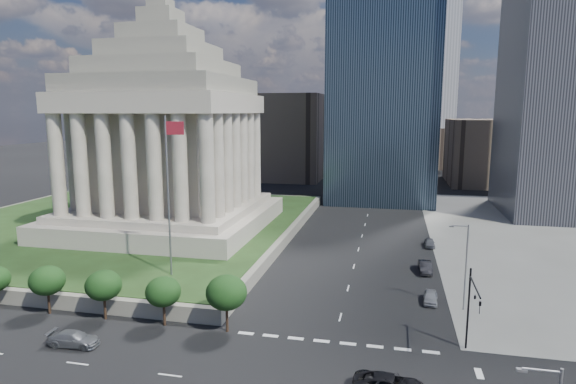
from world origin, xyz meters
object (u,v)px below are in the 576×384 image
(parked_sedan_near, at_px, (431,297))
(parked_sedan_far, at_px, (430,243))
(flagpole, at_px, (169,188))
(street_lamp_north, at_px, (465,262))
(parked_sedan_mid, at_px, (425,267))
(war_memorial, at_px, (165,117))
(suv_grey, at_px, (74,339))
(traffic_signal_ne, at_px, (472,304))

(parked_sedan_near, xyz_separation_m, parked_sedan_far, (1.53, 24.75, 0.01))
(flagpole, bearing_deg, parked_sedan_far, 39.14)
(street_lamp_north, height_order, parked_sedan_mid, street_lamp_north)
(war_memorial, distance_m, street_lamp_north, 54.92)
(parked_sedan_near, bearing_deg, suv_grey, -147.52)
(flagpole, bearing_deg, suv_grey, -99.13)
(traffic_signal_ne, xyz_separation_m, parked_sedan_far, (-1.00, 37.43, -4.56))
(flagpole, xyz_separation_m, traffic_signal_ne, (34.33, -10.30, -7.86))
(flagpole, relative_size, parked_sedan_near, 5.00)
(flagpole, height_order, street_lamp_north, flagpole)
(traffic_signal_ne, relative_size, parked_sedan_far, 1.99)
(parked_sedan_near, bearing_deg, parked_sedan_mid, 94.10)
(war_memorial, distance_m, parked_sedan_far, 50.09)
(flagpole, relative_size, parked_sedan_far, 4.97)
(street_lamp_north, height_order, suv_grey, street_lamp_north)
(war_memorial, height_order, parked_sedan_far, war_memorial)
(flagpole, height_order, parked_sedan_far, flagpole)
(traffic_signal_ne, distance_m, suv_grey, 37.65)
(suv_grey, bearing_deg, traffic_signal_ne, -84.70)
(traffic_signal_ne, height_order, parked_sedan_far, traffic_signal_ne)
(street_lamp_north, bearing_deg, flagpole, -178.37)
(suv_grey, height_order, parked_sedan_far, suv_grey)
(parked_sedan_mid, bearing_deg, street_lamp_north, -77.32)
(traffic_signal_ne, bearing_deg, parked_sedan_far, 91.53)
(war_memorial, distance_m, parked_sedan_mid, 49.70)
(suv_grey, xyz_separation_m, parked_sedan_far, (35.92, 43.24, -0.03))
(suv_grey, bearing_deg, flagpole, -12.77)
(suv_grey, xyz_separation_m, parked_sedan_near, (34.39, 18.48, -0.04))
(street_lamp_north, relative_size, parked_sedan_mid, 2.12)
(parked_sedan_near, bearing_deg, street_lamp_north, -17.95)
(traffic_signal_ne, height_order, street_lamp_north, street_lamp_north)
(traffic_signal_ne, relative_size, parked_sedan_near, 2.00)
(traffic_signal_ne, distance_m, parked_sedan_near, 13.71)
(parked_sedan_near, xyz_separation_m, parked_sedan_mid, (0.02, 11.15, 0.10))
(suv_grey, height_order, parked_sedan_mid, parked_sedan_mid)
(street_lamp_north, relative_size, parked_sedan_far, 2.48)
(flagpole, relative_size, street_lamp_north, 2.00)
(parked_sedan_near, relative_size, parked_sedan_mid, 0.85)
(flagpole, xyz_separation_m, parked_sedan_far, (33.33, 27.12, -12.43))
(suv_grey, distance_m, parked_sedan_near, 39.04)
(parked_sedan_mid, bearing_deg, flagpole, -159.21)
(flagpole, distance_m, street_lamp_north, 35.95)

